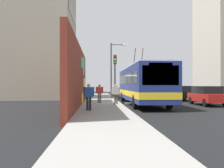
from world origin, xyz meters
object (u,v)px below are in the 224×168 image
at_px(pedestrian_near_wall, 89,95).
at_px(parked_car_champagne, 167,92).
at_px(pedestrian_midblock, 100,92).
at_px(parked_car_dark_gray, 155,90).
at_px(traffic_light, 115,70).
at_px(parked_car_black, 181,93).
at_px(city_bus, 142,83).
at_px(street_lamp, 113,67).
at_px(pedestrian_at_curb, 116,93).
at_px(parked_car_red, 207,95).

bearing_deg(pedestrian_near_wall, parked_car_champagne, -29.95).
xyz_separation_m(parked_car_champagne, pedestrian_midblock, (-10.18, 8.81, 0.23)).
xyz_separation_m(parked_car_champagne, parked_car_dark_gray, (6.41, -0.00, 0.00)).
bearing_deg(traffic_light, parked_car_dark_gray, -26.37).
bearing_deg(parked_car_black, pedestrian_midblock, 118.37).
distance_m(city_bus, street_lamp, 7.25).
bearing_deg(parked_car_champagne, pedestrian_near_wall, 150.05).
bearing_deg(pedestrian_at_curb, pedestrian_near_wall, 157.00).
relative_size(city_bus, street_lamp, 2.01).
height_order(parked_car_black, pedestrian_near_wall, pedestrian_near_wall).
distance_m(parked_car_black, parked_car_dark_gray, 11.83).
bearing_deg(parked_car_champagne, street_lamp, 117.51).
distance_m(parked_car_black, pedestrian_midblock, 10.01).
bearing_deg(parked_car_red, parked_car_black, 0.00).
relative_size(parked_car_dark_gray, pedestrian_near_wall, 2.88).
xyz_separation_m(pedestrian_midblock, street_lamp, (6.40, -1.56, 2.69)).
distance_m(parked_car_red, pedestrian_near_wall, 10.68).
bearing_deg(pedestrian_midblock, pedestrian_near_wall, 173.71).
bearing_deg(pedestrian_at_curb, city_bus, -59.40).
bearing_deg(street_lamp, parked_car_black, -102.78).
xyz_separation_m(parked_car_dark_gray, traffic_light, (-14.83, 7.35, 2.23)).
distance_m(city_bus, pedestrian_near_wall, 7.45).
height_order(city_bus, pedestrian_near_wall, city_bus).
distance_m(pedestrian_at_curb, traffic_light, 3.96).
bearing_deg(pedestrian_at_curb, parked_car_black, -49.58).
xyz_separation_m(parked_car_dark_gray, street_lamp, (-10.19, 7.25, 2.92)).
relative_size(pedestrian_at_curb, traffic_light, 0.36).
bearing_deg(pedestrian_near_wall, parked_car_black, -40.64).
bearing_deg(pedestrian_midblock, pedestrian_at_curb, -142.18).
relative_size(pedestrian_near_wall, street_lamp, 0.26).
xyz_separation_m(city_bus, street_lamp, (6.68, 2.05, 1.94)).
relative_size(city_bus, parked_car_dark_gray, 2.71).
bearing_deg(pedestrian_midblock, parked_car_red, -99.36).
xyz_separation_m(parked_car_black, pedestrian_midblock, (-4.76, 8.81, 0.23)).
distance_m(traffic_light, street_lamp, 4.69).
bearing_deg(parked_car_champagne, city_bus, 153.56).
height_order(parked_car_champagne, parked_car_dark_gray, same).
bearing_deg(city_bus, parked_car_champagne, -26.44).
relative_size(parked_car_champagne, parked_car_dark_gray, 0.93).
height_order(traffic_light, street_lamp, street_lamp).
distance_m(pedestrian_near_wall, street_lamp, 13.19).
bearing_deg(street_lamp, parked_car_champagne, -62.49).
xyz_separation_m(parked_car_red, parked_car_black, (6.21, 0.00, 0.00)).
relative_size(pedestrian_near_wall, traffic_light, 0.37).
bearing_deg(traffic_light, parked_car_champagne, -41.13).
height_order(parked_car_black, parked_car_dark_gray, same).
relative_size(parked_car_champagne, street_lamp, 0.69).
relative_size(parked_car_champagne, traffic_light, 0.99).
xyz_separation_m(parked_car_dark_gray, pedestrian_near_wall, (-22.91, 9.51, 0.25)).
height_order(pedestrian_near_wall, street_lamp, street_lamp).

